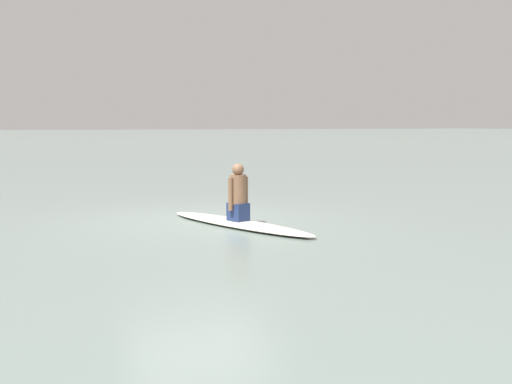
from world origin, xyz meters
TOP-DOWN VIEW (x-y plane):
  - ground_plane at (0.00, 0.00)m, footprint 400.00×400.00m
  - surfboard at (0.82, 0.36)m, footprint 3.38×1.56m
  - person_paddler at (0.82, 0.36)m, footprint 0.37×0.41m

SIDE VIEW (x-z plane):
  - ground_plane at x=0.00m, z-range 0.00..0.00m
  - surfboard at x=0.82m, z-range 0.00..0.09m
  - person_paddler at x=0.82m, z-range 0.05..0.97m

